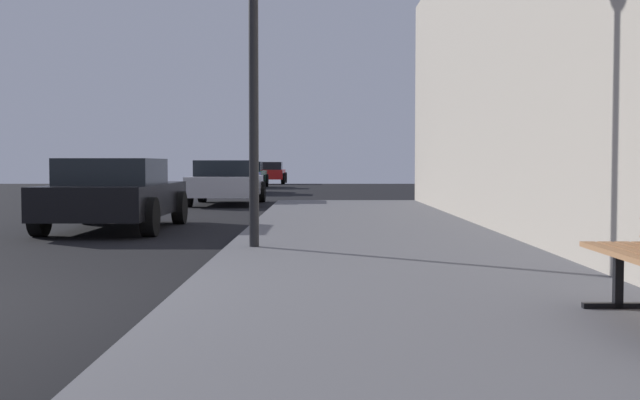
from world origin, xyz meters
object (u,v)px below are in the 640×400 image
Objects in this scene: car_blue at (233,177)px; car_red at (267,173)px; car_green at (243,174)px; car_black at (113,194)px; car_silver at (224,182)px.

car_red is at bearing 88.56° from car_blue.
car_red is (0.68, 8.05, -0.00)m from car_green.
car_black is at bearing -90.88° from car_blue.
car_blue is 1.07× the size of car_red.
car_green is (-0.29, 7.41, -0.00)m from car_blue.
car_green is at bearing 92.24° from car_blue.
car_green is 8.08m from car_red.
car_black is 8.84m from car_silver.
car_red is at bearing 90.69° from car_silver.
car_silver is at bearing -85.55° from car_blue.
car_blue and car_green have the same top height.
car_black is 1.04× the size of car_red.
car_black is at bearing -96.17° from car_silver.
car_blue is at bearing 94.45° from car_silver.
car_silver is 16.19m from car_green.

